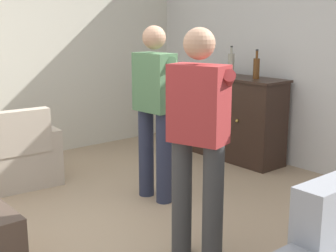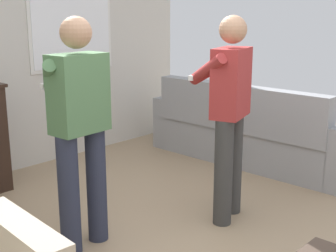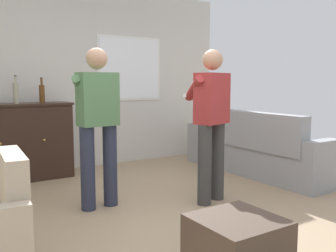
{
  "view_description": "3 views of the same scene",
  "coord_description": "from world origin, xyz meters",
  "px_view_note": "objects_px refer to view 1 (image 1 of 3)",
  "views": [
    {
      "loc": [
        3.02,
        -2.02,
        1.72
      ],
      "look_at": [
        0.25,
        0.27,
        0.91
      ],
      "focal_mm": 50.0,
      "sensor_mm": 36.0,
      "label": 1
    },
    {
      "loc": [
        -2.35,
        -1.96,
        1.72
      ],
      "look_at": [
        0.15,
        0.37,
        0.87
      ],
      "focal_mm": 50.0,
      "sensor_mm": 36.0,
      "label": 2
    },
    {
      "loc": [
        -1.91,
        -2.99,
        1.33
      ],
      "look_at": [
        0.23,
        0.35,
        0.87
      ],
      "focal_mm": 40.0,
      "sensor_mm": 36.0,
      "label": 3
    }
  ],
  "objects_px": {
    "armchair": "(14,159)",
    "bottle_liquor_amber": "(256,68)",
    "bottle_wine_green": "(231,65)",
    "person_standing_left": "(155,105)",
    "sideboard_cabinet": "(233,118)",
    "person_standing_right": "(199,134)"
  },
  "relations": [
    {
      "from": "person_standing_left",
      "to": "person_standing_right",
      "type": "height_order",
      "value": "same"
    },
    {
      "from": "person_standing_left",
      "to": "person_standing_right",
      "type": "distance_m",
      "value": 1.22
    },
    {
      "from": "bottle_wine_green",
      "to": "bottle_liquor_amber",
      "type": "bearing_deg",
      "value": 9.75
    },
    {
      "from": "sideboard_cabinet",
      "to": "person_standing_left",
      "type": "distance_m",
      "value": 1.74
    },
    {
      "from": "armchair",
      "to": "sideboard_cabinet",
      "type": "bearing_deg",
      "value": 73.38
    },
    {
      "from": "armchair",
      "to": "person_standing_right",
      "type": "distance_m",
      "value": 2.49
    },
    {
      "from": "sideboard_cabinet",
      "to": "person_standing_left",
      "type": "bearing_deg",
      "value": -73.62
    },
    {
      "from": "bottle_wine_green",
      "to": "person_standing_left",
      "type": "xyz_separation_m",
      "value": [
        0.5,
        -1.57,
        -0.26
      ]
    },
    {
      "from": "sideboard_cabinet",
      "to": "person_standing_left",
      "type": "xyz_separation_m",
      "value": [
        0.48,
        -1.62,
        0.41
      ]
    },
    {
      "from": "bottle_liquor_amber",
      "to": "person_standing_left",
      "type": "relative_size",
      "value": 0.21
    },
    {
      "from": "armchair",
      "to": "sideboard_cabinet",
      "type": "relative_size",
      "value": 0.66
    },
    {
      "from": "bottle_wine_green",
      "to": "person_standing_right",
      "type": "bearing_deg",
      "value": -51.89
    },
    {
      "from": "bottle_wine_green",
      "to": "person_standing_left",
      "type": "relative_size",
      "value": 0.22
    },
    {
      "from": "bottle_wine_green",
      "to": "person_standing_left",
      "type": "height_order",
      "value": "person_standing_left"
    },
    {
      "from": "bottle_liquor_amber",
      "to": "person_standing_left",
      "type": "bearing_deg",
      "value": -84.82
    },
    {
      "from": "sideboard_cabinet",
      "to": "bottle_wine_green",
      "type": "distance_m",
      "value": 0.67
    },
    {
      "from": "sideboard_cabinet",
      "to": "person_standing_right",
      "type": "relative_size",
      "value": 0.83
    },
    {
      "from": "armchair",
      "to": "bottle_wine_green",
      "type": "height_order",
      "value": "bottle_wine_green"
    },
    {
      "from": "armchair",
      "to": "bottle_liquor_amber",
      "type": "bearing_deg",
      "value": 66.98
    },
    {
      "from": "armchair",
      "to": "bottle_liquor_amber",
      "type": "distance_m",
      "value": 2.93
    },
    {
      "from": "sideboard_cabinet",
      "to": "bottle_liquor_amber",
      "type": "height_order",
      "value": "bottle_liquor_amber"
    },
    {
      "from": "person_standing_left",
      "to": "armchair",
      "type": "bearing_deg",
      "value": -142.94
    }
  ]
}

